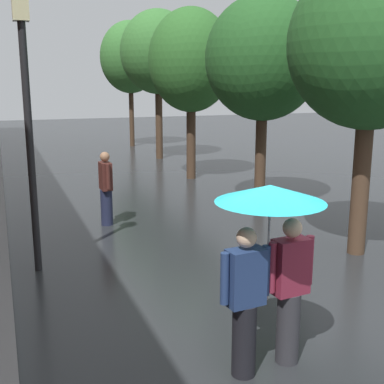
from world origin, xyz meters
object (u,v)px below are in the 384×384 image
(street_tree_4, at_px, (130,57))
(street_lamp_post, at_px, (28,119))
(street_tree_1, at_px, (263,59))
(pedestrian_walking_midground, at_px, (106,188))
(couple_under_umbrella, at_px, (269,247))
(street_tree_2, at_px, (191,61))
(street_tree_0, at_px, (371,45))
(street_tree_3, at_px, (158,53))

(street_tree_4, xyz_separation_m, street_lamp_post, (-5.71, -15.74, -1.76))
(street_tree_1, xyz_separation_m, pedestrian_walking_midground, (-3.95, -0.24, -2.81))
(street_tree_4, xyz_separation_m, pedestrian_walking_midground, (-4.07, -13.46, -3.45))
(couple_under_umbrella, bearing_deg, street_tree_4, 79.63)
(pedestrian_walking_midground, bearing_deg, street_tree_1, 3.53)
(couple_under_umbrella, bearing_deg, street_tree_2, 73.03)
(street_tree_1, height_order, pedestrian_walking_midground, street_tree_1)
(street_tree_0, height_order, street_tree_2, street_tree_2)
(street_tree_1, height_order, street_tree_4, street_tree_4)
(street_tree_3, xyz_separation_m, pedestrian_walking_midground, (-4.09, -9.05, -3.44))
(street_tree_4, bearing_deg, couple_under_umbrella, -100.37)
(street_tree_0, distance_m, couple_under_umbrella, 4.96)
(street_lamp_post, relative_size, pedestrian_walking_midground, 2.65)
(street_tree_1, height_order, street_tree_2, street_tree_2)
(street_tree_2, distance_m, street_tree_3, 4.63)
(street_tree_4, bearing_deg, street_tree_0, -90.53)
(street_tree_0, distance_m, street_tree_4, 16.99)
(street_tree_2, distance_m, street_lamp_post, 8.71)
(street_tree_0, bearing_deg, street_tree_3, 89.19)
(street_tree_2, height_order, street_lamp_post, street_tree_2)
(street_tree_0, relative_size, street_tree_1, 1.01)
(street_tree_4, distance_m, couple_under_umbrella, 20.23)
(street_tree_0, xyz_separation_m, pedestrian_walking_midground, (-3.91, 3.52, -2.88))
(street_tree_4, relative_size, couple_under_umbrella, 2.91)
(street_tree_3, bearing_deg, pedestrian_walking_midground, -114.31)
(street_lamp_post, bearing_deg, couple_under_umbrella, -61.92)
(street_tree_0, height_order, pedestrian_walking_midground, street_tree_0)
(couple_under_umbrella, bearing_deg, street_lamp_post, 118.08)
(street_tree_1, height_order, couple_under_umbrella, street_tree_1)
(street_tree_4, relative_size, pedestrian_walking_midground, 3.68)
(couple_under_umbrella, bearing_deg, street_tree_3, 76.66)
(couple_under_umbrella, xyz_separation_m, street_lamp_post, (-2.11, 3.95, 1.13))
(pedestrian_walking_midground, bearing_deg, street_tree_4, 73.18)
(street_tree_0, bearing_deg, street_lamp_post, 167.43)
(street_tree_1, xyz_separation_m, street_lamp_post, (-5.60, -2.53, -1.12))
(street_tree_3, bearing_deg, street_tree_1, -90.88)
(street_tree_0, bearing_deg, street_tree_2, 91.32)
(street_tree_0, bearing_deg, pedestrian_walking_midground, 138.02)
(street_tree_0, height_order, street_tree_1, street_tree_0)
(street_tree_1, relative_size, pedestrian_walking_midground, 3.16)
(street_tree_4, xyz_separation_m, couple_under_umbrella, (-3.60, -19.69, -2.89))
(street_tree_3, height_order, pedestrian_walking_midground, street_tree_3)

